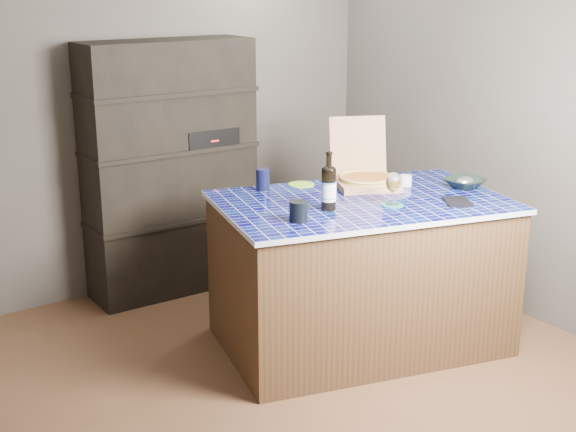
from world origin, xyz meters
TOP-DOWN VIEW (x-y plane):
  - room at (0.00, 0.00)m, footprint 3.50×3.50m
  - shelving_unit at (0.00, 1.53)m, footprint 1.20×0.41m
  - kitchen_island at (0.54, 0.05)m, footprint 1.91×1.46m
  - pizza_box at (0.76, 0.30)m, footprint 0.53×0.57m
  - mead_bottle at (0.24, -0.00)m, footprint 0.09×0.09m
  - teal_trivet at (0.60, -0.14)m, footprint 0.13×0.13m
  - wine_glass at (0.60, -0.14)m, footprint 0.09×0.09m
  - tumbler at (-0.03, -0.09)m, footprint 0.10×0.10m
  - dvd_case at (0.96, -0.32)m, footprint 0.22×0.24m
  - bowl at (1.25, -0.09)m, footprint 0.25×0.25m
  - foil_contents at (1.25, -0.09)m, footprint 0.12×0.10m
  - white_jar at (0.98, 0.16)m, footprint 0.08×0.08m
  - navy_cup at (0.17, 0.58)m, footprint 0.08×0.08m
  - green_trivet at (0.44, 0.55)m, footprint 0.17×0.17m

SIDE VIEW (x-z plane):
  - kitchen_island at x=0.54m, z-range 0.00..0.93m
  - shelving_unit at x=0.00m, z-range 0.00..1.80m
  - green_trivet at x=0.44m, z-range 0.93..0.94m
  - teal_trivet at x=0.60m, z-range 0.93..0.94m
  - dvd_case at x=0.96m, z-range 0.93..0.95m
  - bowl at x=1.25m, z-range 0.93..0.99m
  - white_jar at x=0.98m, z-range 0.93..1.00m
  - foil_contents at x=1.25m, z-range 0.94..1.00m
  - tumbler at x=-0.03m, z-range 0.93..1.04m
  - pizza_box at x=0.76m, z-range 0.79..1.19m
  - navy_cup at x=0.17m, z-range 0.93..1.06m
  - mead_bottle at x=0.24m, z-range 0.89..1.23m
  - wine_glass at x=0.60m, z-range 0.97..1.16m
  - room at x=0.00m, z-range -0.50..3.00m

